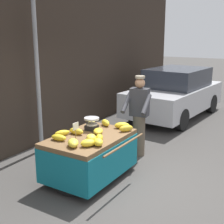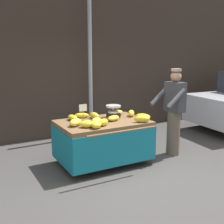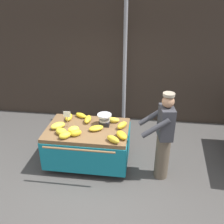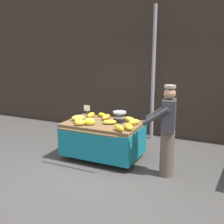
# 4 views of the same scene
# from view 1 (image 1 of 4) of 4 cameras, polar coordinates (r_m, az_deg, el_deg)

# --- Properties ---
(ground_plane) EXTENTS (60.00, 60.00, 0.00)m
(ground_plane) POSITION_cam_1_polar(r_m,az_deg,el_deg) (5.57, 3.66, -12.84)
(ground_plane) COLOR #423F3D
(back_wall) EXTENTS (16.00, 0.24, 3.88)m
(back_wall) POSITION_cam_1_polar(r_m,az_deg,el_deg) (6.81, -18.15, 8.53)
(back_wall) COLOR #332821
(back_wall) RESTS_ON ground
(street_pole) EXTENTS (0.09, 0.09, 3.38)m
(street_pole) POSITION_cam_1_polar(r_m,az_deg,el_deg) (6.72, -13.66, 6.63)
(street_pole) COLOR gray
(street_pole) RESTS_ON ground
(banana_cart) EXTENTS (1.61, 1.26, 0.81)m
(banana_cart) POSITION_cam_1_polar(r_m,az_deg,el_deg) (5.47, -4.14, -6.64)
(banana_cart) COLOR brown
(banana_cart) RESTS_ON ground
(weighing_scale) EXTENTS (0.28, 0.28, 0.24)m
(weighing_scale) POSITION_cam_1_polar(r_m,az_deg,el_deg) (5.70, -3.79, -2.19)
(weighing_scale) COLOR black
(weighing_scale) RESTS_ON banana_cart
(price_sign) EXTENTS (0.14, 0.01, 0.34)m
(price_sign) POSITION_cam_1_polar(r_m,az_deg,el_deg) (5.03, -6.75, -2.97)
(price_sign) COLOR #997A51
(price_sign) RESTS_ON banana_cart
(banana_bunch_0) EXTENTS (0.29, 0.23, 0.10)m
(banana_bunch_0) POSITION_cam_1_polar(r_m,az_deg,el_deg) (5.46, -9.23, -3.85)
(banana_bunch_0) COLOR gold
(banana_bunch_0) RESTS_ON banana_cart
(banana_bunch_1) EXTENTS (0.29, 0.25, 0.12)m
(banana_bunch_1) POSITION_cam_1_polar(r_m,az_deg,el_deg) (5.61, 2.63, -3.05)
(banana_bunch_1) COLOR gold
(banana_bunch_1) RESTS_ON banana_cart
(banana_bunch_2) EXTENTS (0.24, 0.28, 0.12)m
(banana_bunch_2) POSITION_cam_1_polar(r_m,az_deg,el_deg) (5.96, -1.22, -2.00)
(banana_bunch_2) COLOR yellow
(banana_bunch_2) RESTS_ON banana_cart
(banana_bunch_3) EXTENTS (0.29, 0.32, 0.12)m
(banana_bunch_3) POSITION_cam_1_polar(r_m,az_deg,el_deg) (5.80, 1.86, -2.49)
(banana_bunch_3) COLOR gold
(banana_bunch_3) RESTS_ON banana_cart
(banana_bunch_4) EXTENTS (0.33, 0.32, 0.12)m
(banana_bunch_4) POSITION_cam_1_polar(r_m,az_deg,el_deg) (4.91, -7.23, -5.70)
(banana_bunch_4) COLOR yellow
(banana_bunch_4) RESTS_ON banana_cart
(banana_bunch_5) EXTENTS (0.33, 0.29, 0.09)m
(banana_bunch_5) POSITION_cam_1_polar(r_m,az_deg,el_deg) (5.50, -2.59, -3.57)
(banana_bunch_5) COLOR gold
(banana_bunch_5) RESTS_ON banana_cart
(banana_bunch_6) EXTENTS (0.15, 0.29, 0.10)m
(banana_bunch_6) POSITION_cam_1_polar(r_m,az_deg,el_deg) (5.22, -9.86, -4.68)
(banana_bunch_6) COLOR gold
(banana_bunch_6) RESTS_ON banana_cart
(banana_bunch_7) EXTENTS (0.30, 0.27, 0.12)m
(banana_bunch_7) POSITION_cam_1_polar(r_m,az_deg,el_deg) (4.89, -4.47, -5.74)
(banana_bunch_7) COLOR yellow
(banana_bunch_7) RESTS_ON banana_cart
(banana_bunch_8) EXTENTS (0.27, 0.26, 0.13)m
(banana_bunch_8) POSITION_cam_1_polar(r_m,az_deg,el_deg) (5.10, -3.88, -4.82)
(banana_bunch_8) COLOR yellow
(banana_bunch_8) RESTS_ON banana_cart
(banana_bunch_9) EXTENTS (0.13, 0.29, 0.12)m
(banana_bunch_9) POSITION_cam_1_polar(r_m,az_deg,el_deg) (5.49, -6.64, -3.55)
(banana_bunch_9) COLOR gold
(banana_bunch_9) RESTS_ON banana_cart
(banana_bunch_10) EXTENTS (0.27, 0.13, 0.11)m
(banana_bunch_10) POSITION_cam_1_polar(r_m,az_deg,el_deg) (5.91, -3.98, -2.25)
(banana_bunch_10) COLOR yellow
(banana_bunch_10) RESTS_ON banana_cart
(banana_bunch_11) EXTENTS (0.24, 0.21, 0.12)m
(banana_bunch_11) POSITION_cam_1_polar(r_m,az_deg,el_deg) (5.10, -2.35, -4.82)
(banana_bunch_11) COLOR gold
(banana_bunch_11) RESTS_ON banana_cart
(banana_bunch_12) EXTENTS (0.27, 0.26, 0.12)m
(banana_bunch_12) POSITION_cam_1_polar(r_m,az_deg,el_deg) (4.91, -2.58, -5.60)
(banana_bunch_12) COLOR yellow
(banana_bunch_12) RESTS_ON banana_cart
(vendor_person) EXTENTS (0.62, 0.57, 1.71)m
(vendor_person) POSITION_cam_1_polar(r_m,az_deg,el_deg) (6.44, 5.03, -0.76)
(vendor_person) COLOR brown
(vendor_person) RESTS_ON ground
(parked_car) EXTENTS (4.02, 1.99, 1.51)m
(parked_car) POSITION_cam_1_polar(r_m,az_deg,el_deg) (9.81, 11.70, 3.46)
(parked_car) COLOR #BCBCC1
(parked_car) RESTS_ON ground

